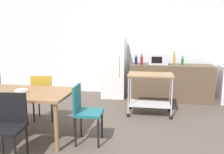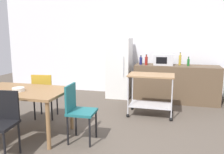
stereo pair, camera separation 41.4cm
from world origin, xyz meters
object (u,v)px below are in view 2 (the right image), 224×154
object	(u,v)px
chair_teal	(78,109)
kitchen_cart	(151,88)
bottle_soy_sauce	(146,61)
fruit_bowl	(18,89)
chair_black	(2,120)
bottle_wine	(141,61)
microwave	(164,60)
chair_mustard	(44,93)
dining_table	(22,94)
bottle_sesame_oil	(188,62)
bottle_hot_sauce	(180,60)
refrigerator	(119,68)

from	to	relation	value
chair_teal	kitchen_cart	xyz separation A→B (m)	(0.95, 1.49, 0.05)
bottle_soy_sauce	fruit_bowl	bearing A→B (deg)	-122.44
chair_black	fruit_bowl	world-z (taller)	chair_black
bottle_wine	microwave	xyz separation A→B (m)	(0.55, 0.04, 0.04)
chair_mustard	bottle_wine	distance (m)	2.52
dining_table	chair_teal	world-z (taller)	chair_teal
chair_black	kitchen_cart	size ratio (longest dim) A/B	0.98
dining_table	bottle_sesame_oil	distance (m)	3.79
bottle_soy_sauce	bottle_hot_sauce	distance (m)	0.82
dining_table	chair_teal	bearing A→B (deg)	-1.52
chair_black	fruit_bowl	xyz separation A→B (m)	(-0.18, 0.62, 0.26)
refrigerator	bottle_hot_sauce	bearing A→B (deg)	-0.75
dining_table	kitchen_cart	xyz separation A→B (m)	(1.95, 1.46, -0.10)
fruit_bowl	microwave	bearing A→B (deg)	52.71
refrigerator	bottle_sesame_oil	world-z (taller)	refrigerator
microwave	chair_teal	bearing A→B (deg)	-112.87
chair_teal	bottle_hot_sauce	world-z (taller)	bottle_hot_sauce
dining_table	bottle_wine	size ratio (longest dim) A/B	6.62
refrigerator	kitchen_cart	world-z (taller)	refrigerator
bottle_hot_sauce	bottle_sesame_oil	xyz separation A→B (m)	(0.19, -0.08, -0.04)
bottle_hot_sauce	fruit_bowl	world-z (taller)	bottle_hot_sauce
refrigerator	fruit_bowl	distance (m)	3.00
dining_table	bottle_soy_sauce	xyz separation A→B (m)	(1.71, 2.55, 0.34)
bottle_wine	bottle_sesame_oil	xyz separation A→B (m)	(1.13, 0.02, -0.01)
chair_black	dining_table	bearing A→B (deg)	99.07
chair_mustard	fruit_bowl	world-z (taller)	chair_mustard
chair_teal	bottle_soy_sauce	bearing A→B (deg)	-18.52
chair_teal	kitchen_cart	world-z (taller)	chair_teal
bottle_wine	microwave	bearing A→B (deg)	4.08
refrigerator	bottle_wine	world-z (taller)	refrigerator
chair_black	microwave	distance (m)	3.92
bottle_wine	fruit_bowl	distance (m)	3.13
chair_teal	chair_black	bearing A→B (deg)	128.85
chair_teal	microwave	distance (m)	2.95
bottle_sesame_oil	refrigerator	bearing A→B (deg)	176.62
refrigerator	bottle_soy_sauce	distance (m)	0.78
bottle_wine	microwave	size ratio (longest dim) A/B	0.49
refrigerator	kitchen_cart	bearing A→B (deg)	-53.12
chair_mustard	bottle_wine	world-z (taller)	bottle_wine
chair_teal	bottle_wine	xyz separation A→B (m)	(0.58, 2.64, 0.48)
refrigerator	kitchen_cart	xyz separation A→B (m)	(0.96, -1.28, -0.20)
microwave	bottle_sesame_oil	xyz separation A→B (m)	(0.58, -0.01, -0.04)
dining_table	bottle_wine	xyz separation A→B (m)	(1.57, 2.61, 0.32)
bottle_hot_sauce	microwave	bearing A→B (deg)	-170.30
bottle_soy_sauce	microwave	world-z (taller)	microwave
microwave	fruit_bowl	world-z (taller)	microwave
bottle_hot_sauce	bottle_sesame_oil	bearing A→B (deg)	-22.88
kitchen_cart	bottle_soy_sauce	world-z (taller)	bottle_soy_sauce
refrigerator	bottle_wine	distance (m)	0.63
chair_mustard	kitchen_cart	distance (m)	2.11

